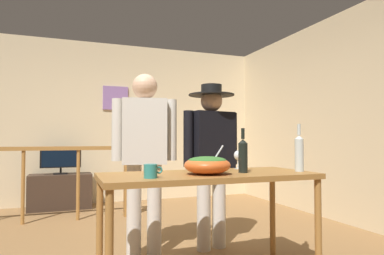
{
  "coord_description": "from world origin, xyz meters",
  "views": [
    {
      "loc": [
        -0.64,
        -3.02,
        1.05
      ],
      "look_at": [
        0.36,
        -0.34,
        1.15
      ],
      "focal_mm": 31.81,
      "sensor_mm": 36.0,
      "label": 1
    }
  ],
  "objects": [
    {
      "name": "serving_table",
      "position": [
        0.36,
        -0.69,
        0.72
      ],
      "size": [
        1.58,
        0.67,
        0.8
      ],
      "color": "#9E6B33",
      "rests_on": "ground_plane"
    },
    {
      "name": "flat_screen_tv",
      "position": [
        -0.7,
        2.48,
        0.77
      ],
      "size": [
        0.58,
        0.12,
        0.42
      ],
      "color": "black",
      "rests_on": "tv_console"
    },
    {
      "name": "stair_railing",
      "position": [
        -0.67,
        1.67,
        0.63
      ],
      "size": [
        2.68,
        0.1,
        1.01
      ],
      "color": "#9E6B33",
      "rests_on": "ground_plane"
    },
    {
      "name": "wine_bottle_clear",
      "position": [
        1.07,
        -0.82,
        0.95
      ],
      "size": [
        0.07,
        0.07,
        0.37
      ],
      "color": "silver",
      "rests_on": "serving_table"
    },
    {
      "name": "person_standing_left",
      "position": [
        0.03,
        0.0,
        0.97
      ],
      "size": [
        0.57,
        0.29,
        1.64
      ],
      "rotation": [
        0.0,
        0.0,
        2.94
      ],
      "color": "beige",
      "rests_on": "ground_plane"
    },
    {
      "name": "framed_picture",
      "position": [
        0.14,
        2.8,
        1.75
      ],
      "size": [
        0.42,
        0.03,
        0.4
      ],
      "primitive_type": "cube",
      "color": "#8E68AA"
    },
    {
      "name": "person_standing_right",
      "position": [
        0.68,
        0.0,
        0.94
      ],
      "size": [
        0.6,
        0.44,
        1.58
      ],
      "rotation": [
        0.0,
        0.0,
        3.35
      ],
      "color": "beige",
      "rests_on": "ground_plane"
    },
    {
      "name": "tv_console",
      "position": [
        -0.7,
        2.51,
        0.26
      ],
      "size": [
        0.9,
        0.4,
        0.52
      ],
      "primitive_type": "cube",
      "color": "#38281E",
      "rests_on": "ground_plane"
    },
    {
      "name": "wine_glass",
      "position": [
        0.74,
        -0.44,
        0.9
      ],
      "size": [
        0.07,
        0.07,
        0.16
      ],
      "color": "silver",
      "rests_on": "serving_table"
    },
    {
      "name": "back_wall",
      "position": [
        0.0,
        2.86,
        1.33
      ],
      "size": [
        5.34,
        0.1,
        2.67
      ],
      "primitive_type": "cube",
      "color": "beige",
      "rests_on": "ground_plane"
    },
    {
      "name": "mug_teal",
      "position": [
        -0.12,
        -0.86,
        0.84
      ],
      "size": [
        0.12,
        0.09,
        0.09
      ],
      "color": "teal",
      "rests_on": "serving_table"
    },
    {
      "name": "side_wall_right",
      "position": [
        2.67,
        0.86,
        1.33
      ],
      "size": [
        0.1,
        4.29,
        2.67
      ],
      "primitive_type": "cube",
      "color": "beige",
      "rests_on": "ground_plane"
    },
    {
      "name": "wine_bottle_dark",
      "position": [
        0.61,
        -0.75,
        0.93
      ],
      "size": [
        0.07,
        0.07,
        0.33
      ],
      "color": "black",
      "rests_on": "serving_table"
    },
    {
      "name": "salad_bowl",
      "position": [
        0.31,
        -0.77,
        0.87
      ],
      "size": [
        0.33,
        0.33,
        0.21
      ],
      "color": "#DB5B23",
      "rests_on": "serving_table"
    }
  ]
}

